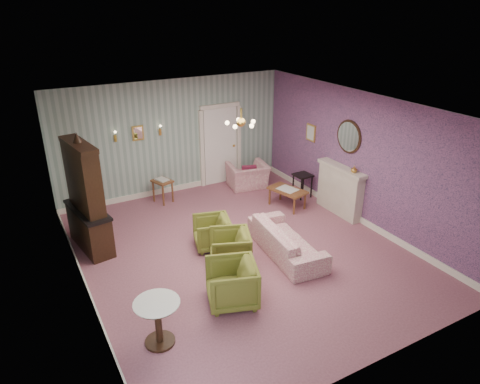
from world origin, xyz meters
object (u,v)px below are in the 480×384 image
wingback_chair (248,172)px  coffee_table (287,198)px  olive_chair_b (230,247)px  side_table_black (302,186)px  fireplace (340,190)px  sofa_chintz (287,235)px  olive_chair_c (212,231)px  olive_chair_a (232,282)px  dresser (85,194)px  pedestal_table (158,323)px

wingback_chair → coffee_table: bearing=107.6°
olive_chair_b → side_table_black: bearing=142.9°
olive_chair_b → wingback_chair: wingback_chair is taller
olive_chair_b → fireplace: size_ratio=0.54×
sofa_chintz → side_table_black: sofa_chintz is taller
olive_chair_c → side_table_black: (3.08, 1.12, -0.05)m
coffee_table → olive_chair_c: bearing=-161.3°
olive_chair_c → sofa_chintz: sofa_chintz is taller
wingback_chair → coffee_table: 1.56m
olive_chair_a → dresser: 3.48m
olive_chair_a → sofa_chintz: olive_chair_a is taller
sofa_chintz → side_table_black: 2.80m
olive_chair_a → wingback_chair: size_ratio=0.82×
sofa_chintz → fireplace: 2.30m
sofa_chintz → wingback_chair: wingback_chair is taller
olive_chair_b → sofa_chintz: size_ratio=0.37×
olive_chair_b → dresser: bearing=-110.2°
olive_chair_b → fireplace: bearing=123.8°
wingback_chair → dresser: 4.55m
coffee_table → side_table_black: size_ratio=1.48×
olive_chair_c → fireplace: 3.30m
olive_chair_a → olive_chair_b: bearing=172.5°
sofa_chintz → pedestal_table: size_ratio=2.77×
dresser → pedestal_table: size_ratio=3.22×
sofa_chintz → coffee_table: bearing=-29.0°
dresser → side_table_black: 5.30m
olive_chair_b → pedestal_table: size_ratio=1.03×
olive_chair_b → sofa_chintz: 1.18m
coffee_table → fireplace: bearing=-44.0°
pedestal_table → fireplace: bearing=21.9°
sofa_chintz → fireplace: (2.11, 0.90, 0.18)m
side_table_black → dresser: bearing=179.3°
olive_chair_a → coffee_table: olive_chair_a is taller
olive_chair_b → coffee_table: size_ratio=0.82×
olive_chair_a → coffee_table: (2.91, 2.60, -0.18)m
wingback_chair → fireplace: bearing=124.2°
sofa_chintz → olive_chair_c: bearing=57.7°
wingback_chair → coffee_table: wingback_chair is taller
coffee_table → pedestal_table: size_ratio=1.24×
fireplace → side_table_black: 1.20m
wingback_chair → fireplace: (1.10, -2.38, 0.14)m
fireplace → olive_chair_a: bearing=-155.2°
olive_chair_c → fireplace: (3.29, -0.04, 0.22)m
olive_chair_c → side_table_black: size_ratio=1.17×
side_table_black → pedestal_table: (-4.95, -3.22, 0.06)m
side_table_black → wingback_chair: bearing=125.9°
dresser → pedestal_table: dresser is taller
wingback_chair → dresser: (-4.34, -1.17, 0.74)m
dresser → side_table_black: dresser is taller
olive_chair_c → side_table_black: 3.28m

